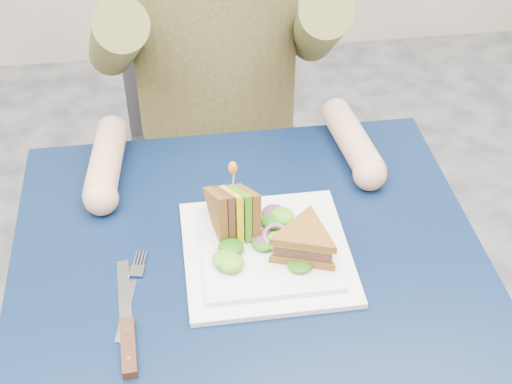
{
  "coord_description": "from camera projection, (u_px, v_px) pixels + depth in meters",
  "views": [
    {
      "loc": [
        -0.1,
        -0.75,
        1.54
      ],
      "look_at": [
        0.02,
        0.09,
        0.82
      ],
      "focal_mm": 50.0,
      "sensor_mm": 36.0,
      "label": 1
    }
  ],
  "objects": [
    {
      "name": "lettuce_spill",
      "position": [
        269.0,
        237.0,
        1.12
      ],
      "size": [
        0.15,
        0.13,
        0.02
      ],
      "primitive_type": null,
      "color": "#337A14",
      "rests_on": "plate"
    },
    {
      "name": "fork",
      "position": [
        130.0,
        296.0,
        1.06
      ],
      "size": [
        0.05,
        0.18,
        0.01
      ],
      "color": "silver",
      "rests_on": "table"
    },
    {
      "name": "knife",
      "position": [
        128.0,
        336.0,
        1.0
      ],
      "size": [
        0.03,
        0.22,
        0.02
      ],
      "color": "silver",
      "rests_on": "table"
    },
    {
      "name": "plate",
      "position": [
        267.0,
        251.0,
        1.12
      ],
      "size": [
        0.26,
        0.26,
        0.02
      ],
      "color": "white",
      "rests_on": "table"
    },
    {
      "name": "toothpick",
      "position": [
        233.0,
        182.0,
        1.08
      ],
      "size": [
        0.01,
        0.01,
        0.06
      ],
      "primitive_type": "cylinder",
      "rotation": [
        0.14,
        0.07,
        0.0
      ],
      "color": "tan",
      "rests_on": "sandwich_upright"
    },
    {
      "name": "diner",
      "position": [
        214.0,
        3.0,
        1.4
      ],
      "size": [
        0.54,
        0.59,
        0.74
      ],
      "color": "brown",
      "rests_on": "chair"
    },
    {
      "name": "table",
      "position": [
        253.0,
        307.0,
        1.15
      ],
      "size": [
        0.75,
        0.75,
        0.73
      ],
      "color": "black",
      "rests_on": "ground"
    },
    {
      "name": "toothpick_frill",
      "position": [
        233.0,
        168.0,
        1.06
      ],
      "size": [
        0.01,
        0.01,
        0.02
      ],
      "primitive_type": "ellipsoid",
      "color": "orange",
      "rests_on": "sandwich_upright"
    },
    {
      "name": "onion_ring",
      "position": [
        276.0,
        236.0,
        1.11
      ],
      "size": [
        0.04,
        0.04,
        0.02
      ],
      "primitive_type": "torus",
      "rotation": [
        0.44,
        0.0,
        0.0
      ],
      "color": "#9E4C7A",
      "rests_on": "plate"
    },
    {
      "name": "chair",
      "position": [
        215.0,
        127.0,
        1.73
      ],
      "size": [
        0.42,
        0.4,
        0.93
      ],
      "color": "#47474C",
      "rests_on": "ground"
    },
    {
      "name": "sandwich_upright",
      "position": [
        234.0,
        213.0,
        1.12
      ],
      "size": [
        0.09,
        0.15,
        0.15
      ],
      "color": "brown",
      "rests_on": "plate"
    },
    {
      "name": "sandwich_flat",
      "position": [
        305.0,
        242.0,
        1.09
      ],
      "size": [
        0.15,
        0.15,
        0.05
      ],
      "color": "brown",
      "rests_on": "plate"
    }
  ]
}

